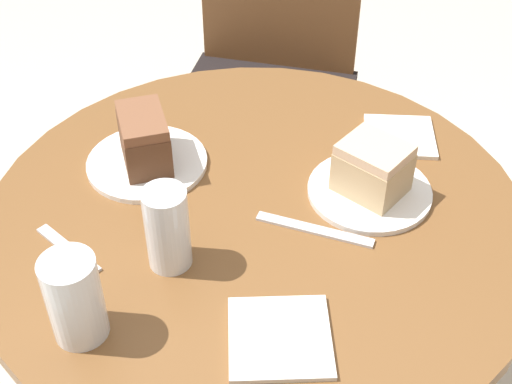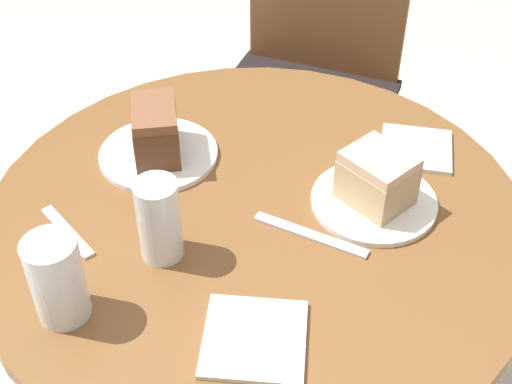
{
  "view_description": "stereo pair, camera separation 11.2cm",
  "coord_description": "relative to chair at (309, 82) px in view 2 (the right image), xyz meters",
  "views": [
    {
      "loc": [
        0.1,
        -0.84,
        1.53
      ],
      "look_at": [
        0.0,
        0.0,
        0.79
      ],
      "focal_mm": 50.0,
      "sensor_mm": 36.0,
      "label": 1
    },
    {
      "loc": [
        0.21,
        -0.82,
        1.53
      ],
      "look_at": [
        0.0,
        0.0,
        0.79
      ],
      "focal_mm": 50.0,
      "sensor_mm": 36.0,
      "label": 2
    }
  ],
  "objects": [
    {
      "name": "cake_slice_far",
      "position": [
        -0.13,
        -0.75,
        0.34
      ],
      "size": [
        0.11,
        0.14,
        0.09
      ],
      "rotation": [
        0.0,
        0.0,
        3.54
      ],
      "color": "brown",
      "rests_on": "plate_far"
    },
    {
      "name": "fork",
      "position": [
        0.16,
        -0.88,
        0.29
      ],
      "size": [
        0.19,
        0.06,
        0.0
      ],
      "rotation": [
        0.0,
        0.0,
        2.92
      ],
      "color": "silver",
      "rests_on": "table"
    },
    {
      "name": "chair",
      "position": [
        0.0,
        0.0,
        0.0
      ],
      "size": [
        0.51,
        0.48,
        0.87
      ],
      "rotation": [
        0.0,
        0.0,
        -0.12
      ],
      "color": "brown",
      "rests_on": "ground_plane"
    },
    {
      "name": "spoon",
      "position": [
        -0.2,
        -0.97,
        0.29
      ],
      "size": [
        0.12,
        0.1,
        0.0
      ],
      "rotation": [
        0.0,
        0.0,
        2.52
      ],
      "color": "silver",
      "rests_on": "table"
    },
    {
      "name": "glass_water",
      "position": [
        -0.14,
        -1.12,
        0.35
      ],
      "size": [
        0.07,
        0.07,
        0.13
      ],
      "color": "silver",
      "rests_on": "table"
    },
    {
      "name": "napkin_stack",
      "position": [
        0.13,
        -1.1,
        0.29
      ],
      "size": [
        0.16,
        0.16,
        0.01
      ],
      "rotation": [
        0.0,
        0.0,
        0.16
      ],
      "color": "silver",
      "rests_on": "table"
    },
    {
      "name": "cake_slice_near",
      "position": [
        0.25,
        -0.78,
        0.34
      ],
      "size": [
        0.14,
        0.13,
        0.09
      ],
      "rotation": [
        0.0,
        0.0,
        0.98
      ],
      "color": "tan",
      "rests_on": "plate_near"
    },
    {
      "name": "table",
      "position": [
        0.07,
        -0.85,
        0.07
      ],
      "size": [
        0.88,
        0.88,
        0.75
      ],
      "color": "brown",
      "rests_on": "ground_plane"
    },
    {
      "name": "plate_near",
      "position": [
        0.25,
        -0.78,
        0.29
      ],
      "size": [
        0.21,
        0.21,
        0.01
      ],
      "color": "white",
      "rests_on": "table"
    },
    {
      "name": "napkin_side",
      "position": [
        0.3,
        -0.62,
        0.29
      ],
      "size": [
        0.13,
        0.13,
        0.01
      ],
      "rotation": [
        0.0,
        0.0,
        0.06
      ],
      "color": "silver",
      "rests_on": "table"
    },
    {
      "name": "glass_lemonade",
      "position": [
        -0.05,
        -0.97,
        0.35
      ],
      "size": [
        0.07,
        0.07,
        0.14
      ],
      "color": "silver",
      "rests_on": "table"
    },
    {
      "name": "plate_far",
      "position": [
        -0.13,
        -0.75,
        0.29
      ],
      "size": [
        0.21,
        0.21,
        0.01
      ],
      "color": "white",
      "rests_on": "table"
    }
  ]
}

